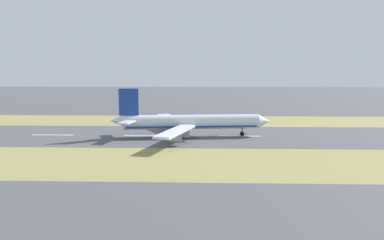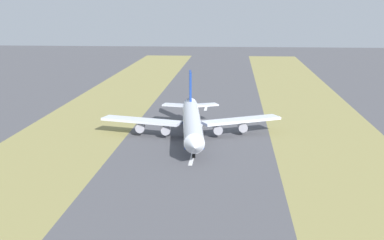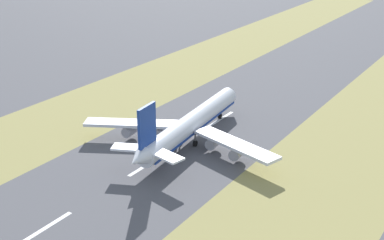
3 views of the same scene
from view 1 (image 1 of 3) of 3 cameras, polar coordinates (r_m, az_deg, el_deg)
name	(u,v)px [view 1 (image 1 of 3)]	position (r m, az deg, el deg)	size (l,w,h in m)	color
ground_plane	(201,136)	(158.58, 1.40, -2.43)	(800.00, 800.00, 0.00)	#4C4C51
grass_median_west	(202,121)	(202.99, 1.51, -0.12)	(40.00, 600.00, 0.01)	olive
grass_median_east	(200,163)	(114.62, 1.20, -6.51)	(40.00, 600.00, 0.01)	olive
centreline_dash_near	(53,135)	(171.42, -20.47, -2.14)	(1.20, 18.00, 0.01)	silver
centreline_dash_mid	(145,135)	(160.55, -7.14, -2.35)	(1.20, 18.00, 0.01)	silver
centreline_dash_far	(239,136)	(159.27, 7.24, -2.44)	(1.20, 18.00, 0.01)	silver
airplane_main_jet	(187,122)	(155.87, -0.70, -0.36)	(63.80, 67.21, 20.20)	silver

